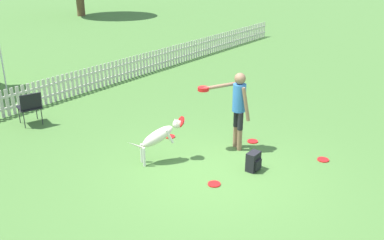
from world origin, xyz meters
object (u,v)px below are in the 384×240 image
Objects in this scene: leaping_dog at (160,136)px; frisbee_far_scatter at (170,137)px; backpack_on_grass at (254,162)px; folding_chair_blue_left at (30,106)px; handler_person at (237,102)px; frisbee_near_dog at (323,160)px; frisbee_near_handler at (253,141)px; frisbee_midfield at (214,184)px.

leaping_dog is 4.60× the size of frisbee_far_scatter.
backpack_on_grass is 5.75m from folding_chair_blue_left.
backpack_on_grass is (0.83, -1.73, -0.39)m from leaping_dog.
handler_person is 7.17× the size of frisbee_near_dog.
leaping_dog is 1.35m from frisbee_far_scatter.
frisbee_near_dog is at bearing 127.97° from folding_chair_blue_left.
handler_person is 1.92m from frisbee_far_scatter.
frisbee_near_handler is 0.28× the size of folding_chair_blue_left.
frisbee_midfield is at bearing 140.40° from handler_person.
backpack_on_grass is (-0.64, -0.83, -0.89)m from handler_person.
leaping_dog is at bearing -148.73° from frisbee_far_scatter.
frisbee_midfield is 0.62× the size of backpack_on_grass.
backpack_on_grass is at bearing 57.36° from leaping_dog.
frisbee_midfield is at bearing 150.77° from frisbee_near_dog.
folding_chair_blue_left is at bearing 111.55° from frisbee_near_dog.
leaping_dog is 1.29× the size of folding_chair_blue_left.
frisbee_near_dog is (0.10, -1.63, 0.00)m from frisbee_near_handler.
frisbee_far_scatter is at bearing 84.79° from backpack_on_grass.
frisbee_midfield is (-2.11, -0.40, 0.00)m from frisbee_near_handler.
frisbee_far_scatter is at bearing 47.21° from handler_person.
frisbee_near_handler is 2.15m from frisbee_midfield.
frisbee_near_dog is at bearing -72.34° from frisbee_far_scatter.
folding_chair_blue_left reaches higher than frisbee_far_scatter.
frisbee_near_dog is 3.47m from frisbee_far_scatter.
frisbee_far_scatter is 2.38m from backpack_on_grass.
handler_person reaches higher than backpack_on_grass.
handler_person is 4.42× the size of backpack_on_grass.
frisbee_far_scatter is 0.62× the size of backpack_on_grass.
backpack_on_grass is (-0.22, -2.37, 0.18)m from frisbee_far_scatter.
handler_person is 1.38m from backpack_on_grass.
frisbee_midfield is at bearing 162.74° from backpack_on_grass.
leaping_dog reaches higher than folding_chair_blue_left.
handler_person is at bearing 128.75° from folding_chair_blue_left.
folding_chair_blue_left is (-1.31, 5.59, 0.32)m from backpack_on_grass.
handler_person is at bearing 109.41° from frisbee_near_dog.
handler_person reaches higher than leaping_dog.
leaping_dog reaches higher than frisbee_far_scatter.
handler_person is 1.21m from frisbee_near_handler.
frisbee_near_handler is 5.52m from folding_chair_blue_left.
backpack_on_grass is (-1.27, 0.94, 0.18)m from frisbee_near_dog.
frisbee_near_dog and frisbee_far_scatter have the same top height.
frisbee_far_scatter is (1.05, 0.64, -0.57)m from leaping_dog.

